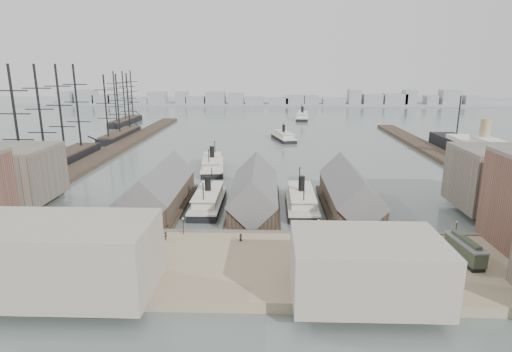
{
  "coord_description": "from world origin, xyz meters",
  "views": [
    {
      "loc": [
        4.22,
        -95.76,
        38.72
      ],
      "look_at": [
        0.0,
        30.0,
        6.0
      ],
      "focal_mm": 30.0,
      "sensor_mm": 36.0,
      "label": 1
    }
  ],
  "objects_px": {
    "horse_cart_right": "(321,257)",
    "horse_cart_left": "(62,246)",
    "horse_cart_center": "(149,246)",
    "ocean_steamer": "(482,152)",
    "tram": "(465,251)",
    "ferry_docked_west": "(208,199)"
  },
  "relations": [
    {
      "from": "horse_cart_right",
      "to": "horse_cart_left",
      "type": "bearing_deg",
      "value": 103.37
    },
    {
      "from": "horse_cart_left",
      "to": "horse_cart_center",
      "type": "xyz_separation_m",
      "value": [
        17.92,
        0.4,
        -0.06
      ]
    },
    {
      "from": "horse_cart_left",
      "to": "horse_cart_center",
      "type": "bearing_deg",
      "value": -62.43
    },
    {
      "from": "horse_cart_center",
      "to": "horse_cart_left",
      "type": "bearing_deg",
      "value": 79.28
    },
    {
      "from": "ocean_steamer",
      "to": "tram",
      "type": "relative_size",
      "value": 7.71
    },
    {
      "from": "horse_cart_center",
      "to": "horse_cart_right",
      "type": "bearing_deg",
      "value": -108.69
    },
    {
      "from": "ferry_docked_west",
      "to": "horse_cart_left",
      "type": "xyz_separation_m",
      "value": [
        -25.2,
        -34.11,
        0.65
      ]
    },
    {
      "from": "tram",
      "to": "horse_cart_right",
      "type": "height_order",
      "value": "tram"
    },
    {
      "from": "ocean_steamer",
      "to": "horse_cart_right",
      "type": "bearing_deg",
      "value": -127.79
    },
    {
      "from": "horse_cart_center",
      "to": "tram",
      "type": "bearing_deg",
      "value": -104.48
    },
    {
      "from": "ocean_steamer",
      "to": "ferry_docked_west",
      "type": "bearing_deg",
      "value": -149.22
    },
    {
      "from": "tram",
      "to": "horse_cart_right",
      "type": "distance_m",
      "value": 27.78
    },
    {
      "from": "tram",
      "to": "horse_cart_center",
      "type": "relative_size",
      "value": 2.32
    },
    {
      "from": "ocean_steamer",
      "to": "horse_cart_left",
      "type": "distance_m",
      "value": 162.16
    },
    {
      "from": "tram",
      "to": "horse_cart_right",
      "type": "bearing_deg",
      "value": 176.63
    },
    {
      "from": "ocean_steamer",
      "to": "horse_cart_center",
      "type": "distance_m",
      "value": 147.89
    },
    {
      "from": "horse_cart_right",
      "to": "ocean_steamer",
      "type": "bearing_deg",
      "value": -20.43
    },
    {
      "from": "ocean_steamer",
      "to": "horse_cart_right",
      "type": "distance_m",
      "value": 126.93
    },
    {
      "from": "ferry_docked_west",
      "to": "horse_cart_center",
      "type": "distance_m",
      "value": 34.49
    },
    {
      "from": "ferry_docked_west",
      "to": "horse_cart_right",
      "type": "bearing_deg",
      "value": -54.2
    },
    {
      "from": "horse_cart_left",
      "to": "ferry_docked_west",
      "type": "bearing_deg",
      "value": -10.16
    },
    {
      "from": "tram",
      "to": "horse_cart_left",
      "type": "bearing_deg",
      "value": 172.19
    }
  ]
}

